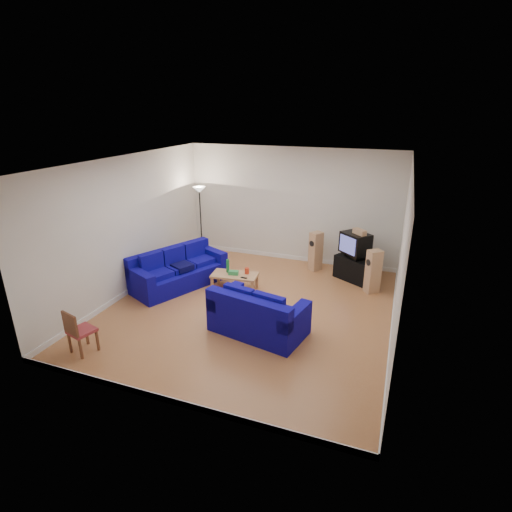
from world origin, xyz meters
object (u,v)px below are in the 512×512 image
(sofa_loveseat, at_px, (257,317))
(television, at_px, (355,243))
(sofa_three_seat, at_px, (178,272))
(coffee_table, at_px, (235,276))
(tv_stand, at_px, (355,269))

(sofa_loveseat, xyz_separation_m, television, (1.42, 3.32, 0.63))
(sofa_loveseat, relative_size, television, 2.32)
(sofa_three_seat, xyz_separation_m, television, (4.05, 1.88, 0.64))
(coffee_table, bearing_deg, sofa_loveseat, -54.71)
(television, bearing_deg, sofa_loveseat, -72.46)
(sofa_loveseat, height_order, coffee_table, sofa_loveseat)
(tv_stand, bearing_deg, coffee_table, -118.65)
(tv_stand, relative_size, television, 1.16)
(sofa_three_seat, xyz_separation_m, tv_stand, (4.11, 1.86, -0.03))
(tv_stand, height_order, television, television)
(sofa_three_seat, bearing_deg, sofa_loveseat, 86.13)
(sofa_three_seat, height_order, television, television)
(sofa_three_seat, xyz_separation_m, sofa_loveseat, (2.63, -1.44, 0.01))
(coffee_table, height_order, television, television)
(sofa_loveseat, bearing_deg, coffee_table, 136.94)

